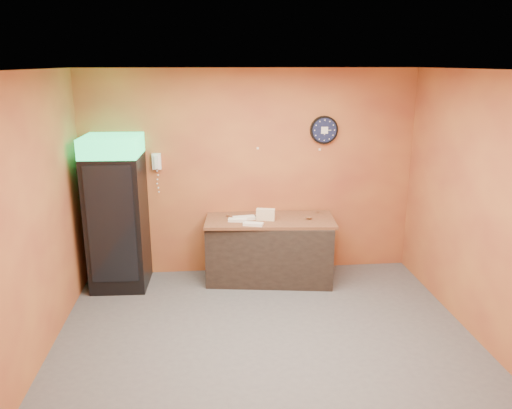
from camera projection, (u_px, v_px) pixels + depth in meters
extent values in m
plane|color=#47474C|center=(267.00, 344.00, 5.27)|extent=(4.50, 4.50, 0.00)
cube|color=#BD7235|center=(250.00, 174.00, 6.80)|extent=(4.50, 0.02, 2.80)
cube|color=#BD7235|center=(30.00, 224.00, 4.68)|extent=(0.02, 4.00, 2.80)
cube|color=#BD7235|center=(486.00, 211.00, 5.10)|extent=(0.02, 4.00, 2.80)
cube|color=white|center=(269.00, 70.00, 4.50)|extent=(4.50, 4.00, 0.02)
cube|color=black|center=(118.00, 222.00, 6.45)|extent=(0.72, 0.72, 1.74)
cube|color=#1AE370|center=(112.00, 146.00, 6.17)|extent=(0.72, 0.72, 0.25)
cube|color=black|center=(114.00, 225.00, 6.09)|extent=(0.58, 0.04, 1.49)
cube|color=black|center=(270.00, 250.00, 6.74)|extent=(1.74, 0.97, 0.83)
cylinder|color=black|center=(324.00, 130.00, 6.71)|extent=(0.38, 0.05, 0.38)
cylinder|color=#0F1433|center=(324.00, 130.00, 6.68)|extent=(0.33, 0.01, 0.33)
cube|color=white|center=(325.00, 130.00, 6.67)|extent=(0.09, 0.00, 0.09)
cube|color=white|center=(157.00, 161.00, 6.59)|extent=(0.12, 0.07, 0.21)
cube|color=white|center=(156.00, 162.00, 6.54)|extent=(0.05, 0.04, 0.17)
cube|color=brown|center=(270.00, 220.00, 6.62)|extent=(1.76, 0.89, 0.04)
cube|color=beige|center=(266.00, 218.00, 6.54)|extent=(0.25, 0.14, 0.05)
cube|color=beige|center=(266.00, 214.00, 6.53)|extent=(0.25, 0.14, 0.05)
cube|color=beige|center=(266.00, 211.00, 6.52)|extent=(0.25, 0.14, 0.05)
cube|color=white|center=(238.00, 220.00, 6.50)|extent=(0.26, 0.14, 0.04)
cube|color=white|center=(253.00, 224.00, 6.33)|extent=(0.27, 0.17, 0.04)
cube|color=white|center=(244.00, 218.00, 6.57)|extent=(0.30, 0.15, 0.04)
cylinder|color=silver|center=(257.00, 216.00, 6.63)|extent=(0.06, 0.06, 0.06)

